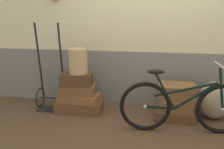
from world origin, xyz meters
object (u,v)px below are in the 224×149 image
object	(u,v)px
wicker_basket	(78,61)
suitcase_4	(174,114)
luggage_trolley	(52,90)
bicycle	(183,106)
suitcase_3	(77,79)
suitcase_1	(79,97)
burlap_sack	(215,100)
suitcase_6	(177,91)
suitcase_5	(175,104)
suitcase_0	(79,106)
suitcase_2	(78,89)

from	to	relation	value
wicker_basket	suitcase_4	bearing A→B (deg)	-0.89
luggage_trolley	bicycle	size ratio (longest dim) A/B	0.83
suitcase_3	wicker_basket	size ratio (longest dim) A/B	1.26
suitcase_1	wicker_basket	bearing A→B (deg)	-55.00
burlap_sack	bicycle	bearing A→B (deg)	-134.47
suitcase_4	wicker_basket	size ratio (longest dim) A/B	1.49
suitcase_6	burlap_sack	bearing A→B (deg)	2.95
suitcase_5	wicker_basket	size ratio (longest dim) A/B	1.25
suitcase_0	suitcase_6	xyz separation A→B (m)	(1.49, 0.03, 0.32)
wicker_basket	suitcase_0	bearing A→B (deg)	-131.17
suitcase_0	suitcase_1	bearing A→B (deg)	80.83
suitcase_0	wicker_basket	size ratio (longest dim) A/B	1.91
suitcase_5	luggage_trolley	distance (m)	1.96
suitcase_0	suitcase_1	world-z (taller)	suitcase_1
suitcase_0	wicker_basket	distance (m)	0.73
suitcase_1	suitcase_5	bearing A→B (deg)	5.63
suitcase_3	suitcase_5	size ratio (longest dim) A/B	1.01
bicycle	suitcase_0	bearing A→B (deg)	163.71
bicycle	luggage_trolley	bearing A→B (deg)	165.14
luggage_trolley	burlap_sack	xyz separation A→B (m)	(2.53, -0.01, -0.02)
suitcase_3	wicker_basket	distance (m)	0.29
suitcase_6	burlap_sack	xyz separation A→B (m)	(0.56, 0.04, -0.12)
suitcase_5	suitcase_1	bearing A→B (deg)	176.69
luggage_trolley	wicker_basket	bearing A→B (deg)	-9.47
suitcase_5	bicycle	bearing A→B (deg)	-84.98
suitcase_1	luggage_trolley	bearing A→B (deg)	177.38
wicker_basket	burlap_sack	bearing A→B (deg)	1.91
suitcase_5	suitcase_0	bearing A→B (deg)	177.12
bicycle	suitcase_3	bearing A→B (deg)	164.43
suitcase_5	bicycle	xyz separation A→B (m)	(0.06, -0.44, 0.14)
suitcase_5	luggage_trolley	world-z (taller)	luggage_trolley
suitcase_2	wicker_basket	bearing A→B (deg)	-4.45
suitcase_0	burlap_sack	distance (m)	2.05
suitcase_0	suitcase_5	world-z (taller)	suitcase_5
suitcase_6	bicycle	distance (m)	0.48
suitcase_2	suitcase_5	distance (m)	1.50
suitcase_6	bicycle	bearing A→B (deg)	-85.97
suitcase_0	suitcase_5	distance (m)	1.48
wicker_basket	bicycle	distance (m)	1.66
suitcase_6	suitcase_5	bearing A→B (deg)	-113.47
suitcase_3	suitcase_4	distance (m)	1.57
bicycle	suitcase_6	bearing A→B (deg)	95.22
suitcase_3	luggage_trolley	bearing A→B (deg)	162.40
burlap_sack	bicycle	xyz separation A→B (m)	(-0.51, -0.52, 0.08)
suitcase_2	luggage_trolley	bearing A→B (deg)	167.57
suitcase_5	suitcase_3	bearing A→B (deg)	177.66
burlap_sack	suitcase_5	bearing A→B (deg)	-172.14
suitcase_0	luggage_trolley	distance (m)	0.53
suitcase_1	suitcase_4	world-z (taller)	suitcase_1
suitcase_6	suitcase_1	bearing A→B (deg)	179.66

